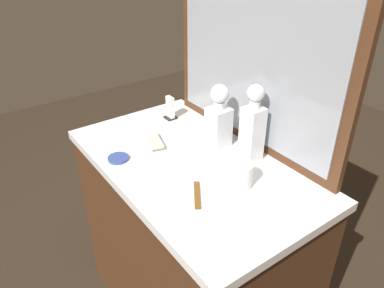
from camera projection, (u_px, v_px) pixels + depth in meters
dresser at (192, 245)px, 1.69m from camera, size 1.05×0.61×0.90m
dresser_mirror at (253, 59)px, 1.42m from camera, size 0.91×0.03×0.71m
crystal_decanter_left at (219, 121)px, 1.52m from camera, size 0.08×0.08×0.27m
crystal_decanter_center at (252, 130)px, 1.42m from camera, size 0.07×0.07×0.31m
crystal_tumbler_left at (240, 175)px, 1.31m from camera, size 0.09×0.09×0.09m
silver_brush_front at (154, 141)px, 1.57m from camera, size 0.15×0.09×0.02m
porcelain_dish at (118, 158)px, 1.47m from camera, size 0.08×0.08×0.01m
tortoiseshell_comb at (197, 195)px, 1.28m from camera, size 0.13×0.10×0.01m
napkin_holder at (170, 109)px, 1.76m from camera, size 0.05×0.05×0.11m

